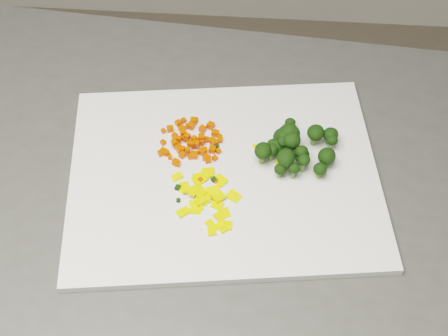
# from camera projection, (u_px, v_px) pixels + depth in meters

# --- Properties ---
(counter_block) EXTENTS (0.99, 0.74, 0.90)m
(counter_block) POSITION_uv_depth(u_px,v_px,m) (197.00, 320.00, 1.21)
(counter_block) COLOR #41413F
(counter_block) RESTS_ON ground
(cutting_board) EXTENTS (0.46, 0.38, 0.01)m
(cutting_board) POSITION_uv_depth(u_px,v_px,m) (224.00, 175.00, 0.86)
(cutting_board) COLOR white
(cutting_board) RESTS_ON counter_block
(carrot_pile) EXTENTS (0.09, 0.09, 0.03)m
(carrot_pile) POSITION_uv_depth(u_px,v_px,m) (189.00, 139.00, 0.87)
(carrot_pile) COLOR #DB3602
(carrot_pile) RESTS_ON cutting_board
(pepper_pile) EXTENTS (0.11, 0.11, 0.01)m
(pepper_pile) POSITION_uv_depth(u_px,v_px,m) (201.00, 198.00, 0.82)
(pepper_pile) COLOR yellow
(pepper_pile) RESTS_ON cutting_board
(broccoli_pile) EXTENTS (0.11, 0.11, 0.05)m
(broccoli_pile) POSITION_uv_depth(u_px,v_px,m) (294.00, 139.00, 0.86)
(broccoli_pile) COLOR black
(broccoli_pile) RESTS_ON cutting_board
(carrot_cube_0) EXTENTS (0.01, 0.01, 0.01)m
(carrot_cube_0) POSITION_uv_depth(u_px,v_px,m) (191.00, 144.00, 0.87)
(carrot_cube_0) COLOR #DB3602
(carrot_cube_0) RESTS_ON carrot_pile
(carrot_cube_1) EXTENTS (0.01, 0.01, 0.01)m
(carrot_cube_1) POSITION_uv_depth(u_px,v_px,m) (215.00, 158.00, 0.86)
(carrot_cube_1) COLOR #DB3602
(carrot_cube_1) RESTS_ON carrot_pile
(carrot_cube_2) EXTENTS (0.01, 0.01, 0.01)m
(carrot_cube_2) POSITION_uv_depth(u_px,v_px,m) (219.00, 137.00, 0.89)
(carrot_cube_2) COLOR #DB3602
(carrot_cube_2) RESTS_ON carrot_pile
(carrot_cube_3) EXTENTS (0.01, 0.01, 0.01)m
(carrot_cube_3) POSITION_uv_depth(u_px,v_px,m) (183.00, 149.00, 0.87)
(carrot_cube_3) COLOR #DB3602
(carrot_cube_3) RESTS_ON carrot_pile
(carrot_cube_4) EXTENTS (0.01, 0.01, 0.01)m
(carrot_cube_4) POSITION_uv_depth(u_px,v_px,m) (175.00, 140.00, 0.88)
(carrot_cube_4) COLOR #DB3602
(carrot_cube_4) RESTS_ON carrot_pile
(carrot_cube_5) EXTENTS (0.01, 0.01, 0.01)m
(carrot_cube_5) POSITION_uv_depth(u_px,v_px,m) (188.00, 137.00, 0.89)
(carrot_cube_5) COLOR #DB3602
(carrot_cube_5) RESTS_ON carrot_pile
(carrot_cube_6) EXTENTS (0.01, 0.01, 0.01)m
(carrot_cube_6) POSITION_uv_depth(u_px,v_px,m) (178.00, 164.00, 0.86)
(carrot_cube_6) COLOR #DB3602
(carrot_cube_6) RESTS_ON carrot_pile
(carrot_cube_7) EXTENTS (0.01, 0.01, 0.01)m
(carrot_cube_7) POSITION_uv_depth(u_px,v_px,m) (167.00, 153.00, 0.87)
(carrot_cube_7) COLOR #DB3602
(carrot_cube_7) RESTS_ON carrot_pile
(carrot_cube_8) EXTENTS (0.01, 0.01, 0.01)m
(carrot_cube_8) POSITION_uv_depth(u_px,v_px,m) (207.00, 139.00, 0.88)
(carrot_cube_8) COLOR #DB3602
(carrot_cube_8) RESTS_ON carrot_pile
(carrot_cube_9) EXTENTS (0.01, 0.01, 0.01)m
(carrot_cube_9) POSITION_uv_depth(u_px,v_px,m) (171.00, 129.00, 0.90)
(carrot_cube_9) COLOR #DB3602
(carrot_cube_9) RESTS_ON carrot_pile
(carrot_cube_10) EXTENTS (0.01, 0.01, 0.01)m
(carrot_cube_10) POSITION_uv_depth(u_px,v_px,m) (216.00, 133.00, 0.89)
(carrot_cube_10) COLOR #DB3602
(carrot_cube_10) RESTS_ON carrot_pile
(carrot_cube_11) EXTENTS (0.01, 0.01, 0.01)m
(carrot_cube_11) POSITION_uv_depth(u_px,v_px,m) (180.00, 151.00, 0.87)
(carrot_cube_11) COLOR #DB3602
(carrot_cube_11) RESTS_ON carrot_pile
(carrot_cube_12) EXTENTS (0.01, 0.01, 0.01)m
(carrot_cube_12) POSITION_uv_depth(u_px,v_px,m) (182.00, 129.00, 0.90)
(carrot_cube_12) COLOR #DB3602
(carrot_cube_12) RESTS_ON carrot_pile
(carrot_cube_13) EXTENTS (0.01, 0.01, 0.01)m
(carrot_cube_13) POSITION_uv_depth(u_px,v_px,m) (187.00, 136.00, 0.88)
(carrot_cube_13) COLOR #DB3602
(carrot_cube_13) RESTS_ON carrot_pile
(carrot_cube_14) EXTENTS (0.01, 0.01, 0.01)m
(carrot_cube_14) POSITION_uv_depth(u_px,v_px,m) (201.00, 137.00, 0.87)
(carrot_cube_14) COLOR #DB3602
(carrot_cube_14) RESTS_ON carrot_pile
(carrot_cube_15) EXTENTS (0.01, 0.01, 0.01)m
(carrot_cube_15) POSITION_uv_depth(u_px,v_px,m) (188.00, 150.00, 0.86)
(carrot_cube_15) COLOR #DB3602
(carrot_cube_15) RESTS_ON carrot_pile
(carrot_cube_16) EXTENTS (0.01, 0.01, 0.01)m
(carrot_cube_16) POSITION_uv_depth(u_px,v_px,m) (214.00, 133.00, 0.89)
(carrot_cube_16) COLOR #DB3602
(carrot_cube_16) RESTS_ON carrot_pile
(carrot_cube_17) EXTENTS (0.01, 0.01, 0.01)m
(carrot_cube_17) POSITION_uv_depth(u_px,v_px,m) (208.00, 160.00, 0.86)
(carrot_cube_17) COLOR #DB3602
(carrot_cube_17) RESTS_ON carrot_pile
(carrot_cube_18) EXTENTS (0.01, 0.01, 0.01)m
(carrot_cube_18) POSITION_uv_depth(u_px,v_px,m) (202.00, 137.00, 0.89)
(carrot_cube_18) COLOR #DB3602
(carrot_cube_18) RESTS_ON carrot_pile
(carrot_cube_19) EXTENTS (0.01, 0.01, 0.01)m
(carrot_cube_19) POSITION_uv_depth(u_px,v_px,m) (174.00, 143.00, 0.87)
(carrot_cube_19) COLOR #DB3602
(carrot_cube_19) RESTS_ON carrot_pile
(carrot_cube_20) EXTENTS (0.01, 0.01, 0.01)m
(carrot_cube_20) POSITION_uv_depth(u_px,v_px,m) (161.00, 153.00, 0.87)
(carrot_cube_20) COLOR #DB3602
(carrot_cube_20) RESTS_ON carrot_pile
(carrot_cube_21) EXTENTS (0.01, 0.01, 0.01)m
(carrot_cube_21) POSITION_uv_depth(u_px,v_px,m) (196.00, 120.00, 0.91)
(carrot_cube_21) COLOR #DB3602
(carrot_cube_21) RESTS_ON carrot_pile
(carrot_cube_22) EXTENTS (0.01, 0.01, 0.01)m
(carrot_cube_22) POSITION_uv_depth(u_px,v_px,m) (202.00, 141.00, 0.88)
(carrot_cube_22) COLOR #DB3602
(carrot_cube_22) RESTS_ON carrot_pile
(carrot_cube_23) EXTENTS (0.01, 0.01, 0.01)m
(carrot_cube_23) POSITION_uv_depth(u_px,v_px,m) (183.00, 133.00, 0.89)
(carrot_cube_23) COLOR #DB3602
(carrot_cube_23) RESTS_ON carrot_pile
(carrot_cube_24) EXTENTS (0.01, 0.01, 0.01)m
(carrot_cube_24) POSITION_uv_depth(u_px,v_px,m) (178.00, 141.00, 0.88)
(carrot_cube_24) COLOR #DB3602
(carrot_cube_24) RESTS_ON carrot_pile
(carrot_cube_25) EXTENTS (0.01, 0.01, 0.01)m
(carrot_cube_25) POSITION_uv_depth(u_px,v_px,m) (199.00, 142.00, 0.88)
(carrot_cube_25) COLOR #DB3602
(carrot_cube_25) RESTS_ON carrot_pile
(carrot_cube_26) EXTENTS (0.01, 0.01, 0.01)m
(carrot_cube_26) POSITION_uv_depth(u_px,v_px,m) (194.00, 138.00, 0.88)
(carrot_cube_26) COLOR #DB3602
(carrot_cube_26) RESTS_ON carrot_pile
(carrot_cube_27) EXTENTS (0.01, 0.01, 0.01)m
(carrot_cube_27) POSITION_uv_depth(u_px,v_px,m) (202.00, 152.00, 0.87)
(carrot_cube_27) COLOR #DB3602
(carrot_cube_27) RESTS_ON carrot_pile
(carrot_cube_28) EXTENTS (0.01, 0.01, 0.01)m
(carrot_cube_28) POSITION_uv_depth(u_px,v_px,m) (184.00, 120.00, 0.91)
(carrot_cube_28) COLOR #DB3602
(carrot_cube_28) RESTS_ON carrot_pile
(carrot_cube_29) EXTENTS (0.01, 0.01, 0.01)m
(carrot_cube_29) POSITION_uv_depth(u_px,v_px,m) (194.00, 155.00, 0.87)
(carrot_cube_29) COLOR #DB3602
(carrot_cube_29) RESTS_ON carrot_pile
(carrot_cube_30) EXTENTS (0.01, 0.01, 0.01)m
(carrot_cube_30) POSITION_uv_depth(u_px,v_px,m) (163.00, 142.00, 0.88)
(carrot_cube_30) COLOR #DB3602
(carrot_cube_30) RESTS_ON carrot_pile
(carrot_cube_31) EXTENTS (0.01, 0.01, 0.01)m
(carrot_cube_31) POSITION_uv_depth(u_px,v_px,m) (196.00, 144.00, 0.87)
(carrot_cube_31) COLOR #DB3602
(carrot_cube_31) RESTS_ON carrot_pile
(carrot_cube_32) EXTENTS (0.01, 0.01, 0.01)m
(carrot_cube_32) POSITION_uv_depth(u_px,v_px,m) (194.00, 144.00, 0.88)
(carrot_cube_32) COLOR #DB3602
(carrot_cube_32) RESTS_ON carrot_pile
(carrot_cube_33) EXTENTS (0.01, 0.01, 0.01)m
(carrot_cube_33) POSITION_uv_depth(u_px,v_px,m) (176.00, 162.00, 0.86)
(carrot_cube_33) COLOR #DB3602
(carrot_cube_33) RESTS_ON carrot_pile
(carrot_cube_34) EXTENTS (0.01, 0.01, 0.01)m
(carrot_cube_34) POSITION_uv_depth(u_px,v_px,m) (220.00, 140.00, 0.88)
(carrot_cube_34) COLOR #DB3602
(carrot_cube_34) RESTS_ON carrot_pile
(carrot_cube_35) EXTENTS (0.01, 0.01, 0.01)m
(carrot_cube_35) POSITION_uv_depth(u_px,v_px,m) (212.00, 150.00, 0.87)
(carrot_cube_35) COLOR #DB3602
(carrot_cube_35) RESTS_ON carrot_pile
(carrot_cube_36) EXTENTS (0.01, 0.01, 0.01)m
(carrot_cube_36) POSITION_uv_depth(u_px,v_px,m) (163.00, 131.00, 0.89)
(carrot_cube_36) COLOR #DB3602
(carrot_cube_36) RESTS_ON carrot_pile
(carrot_cube_37) EXTENTS (0.01, 0.01, 0.01)m
(carrot_cube_37) POSITION_uv_depth(u_px,v_px,m) (188.00, 126.00, 0.90)
(carrot_cube_37) COLOR #DB3602
(carrot_cube_37) RESTS_ON carrot_pile
(carrot_cube_38) EXTENTS (0.01, 0.01, 0.01)m
(carrot_cube_38) POSITION_uv_depth(u_px,v_px,m) (163.00, 151.00, 0.87)
(carrot_cube_38) COLOR #DB3602
(carrot_cube_38) RESTS_ON carrot_pile
(carrot_cube_39) EXTENTS (0.01, 0.01, 0.01)m
(carrot_cube_39) POSITION_uv_depth(u_px,v_px,m) (212.00, 141.00, 0.88)
(carrot_cube_39) COLOR #DB3602
(carrot_cube_39) RESTS_ON carrot_pile
(carrot_cube_40) EXTENTS (0.01, 0.01, 0.01)m
(carrot_cube_40) POSITION_uv_depth(u_px,v_px,m) (214.00, 143.00, 0.88)
(carrot_cube_40) COLOR #DB3602
(carrot_cube_40) RESTS_ON carrot_pile
(carrot_cube_41) EXTENTS (0.01, 0.01, 0.01)m
(carrot_cube_41) POSITION_uv_depth(u_px,v_px,m) (190.00, 157.00, 0.87)
(carrot_cube_41) COLOR #DB3602
(carrot_cube_41) RESTS_ON carrot_pile
(carrot_cube_42) EXTENTS (0.01, 0.01, 0.01)m
(carrot_cube_42) POSITION_uv_depth(u_px,v_px,m) (207.00, 158.00, 0.86)
(carrot_cube_42) COLOR #DB3602
(carrot_cube_42) RESTS_ON carrot_pile
(carrot_cube_43) EXTENTS (0.01, 0.01, 0.01)m
(carrot_cube_43) POSITION_uv_depth(u_px,v_px,m) (170.00, 157.00, 0.86)
(carrot_cube_43) COLOR #DB3602
(carrot_cube_43) RESTS_ON carrot_pile
(carrot_cube_44) EXTENTS (0.01, 0.01, 0.01)m
(carrot_cube_44) POSITION_uv_depth(u_px,v_px,m) (178.00, 123.00, 0.90)
(carrot_cube_44) COLOR #DB3602
(carrot_cube_44) RESTS_ON carrot_pile
(carrot_cube_45) EXTENTS (0.01, 0.01, 0.01)m
(carrot_cube_45) POSITION_uv_depth(u_px,v_px,m) (182.00, 155.00, 0.87)
(carrot_cube_45) COLOR #DB3602
(carrot_cube_45) RESTS_ON carrot_pile
(carrot_cube_46) EXTENTS (0.01, 0.01, 0.01)m
(carrot_cube_46) POSITION_uv_depth(u_px,v_px,m) (218.00, 151.00, 0.87)
(carrot_cube_46) COLOR #DB3602
(carrot_cube_46) RESTS_ON carrot_pile
(carrot_cube_47) EXTENTS (0.01, 0.01, 0.01)m
(carrot_cube_47) POSITION_uv_depth(u_px,v_px,m) (211.00, 126.00, 0.90)
(carrot_cube_47) COLOR #DB3602
(carrot_cube_47) RESTS_ON carrot_pile
(carrot_cube_48) EXTENTS (0.01, 0.01, 0.01)m
(carrot_cube_48) POSITION_uv_depth(u_px,v_px,m) (189.00, 143.00, 0.88)
(carrot_cube_48) COLOR #DB3602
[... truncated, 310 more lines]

